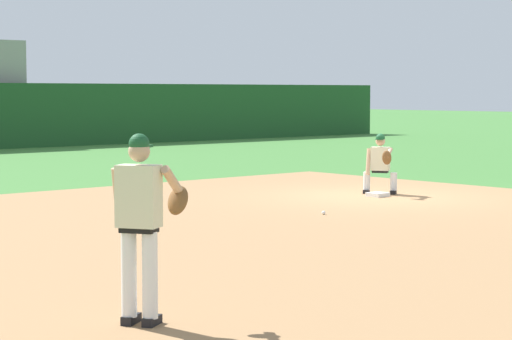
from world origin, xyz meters
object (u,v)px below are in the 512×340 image
first_base_bag (378,195)px  first_baseman (381,161)px  baseball (324,213)px  pitcher (142,217)px

first_base_bag → first_baseman: bearing=35.1°
first_base_bag → first_baseman: size_ratio=0.28×
first_base_bag → baseball: size_ratio=5.14×
pitcher → first_baseman: 12.93m
first_base_bag → baseball: bearing=-155.1°
pitcher → first_baseman: (11.07, 6.68, -0.33)m
baseball → pitcher: pitcher is taller
first_base_bag → first_baseman: first_baseman is taller
first_base_bag → pitcher: 12.44m
baseball → first_baseman: (3.57, 1.76, 0.69)m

